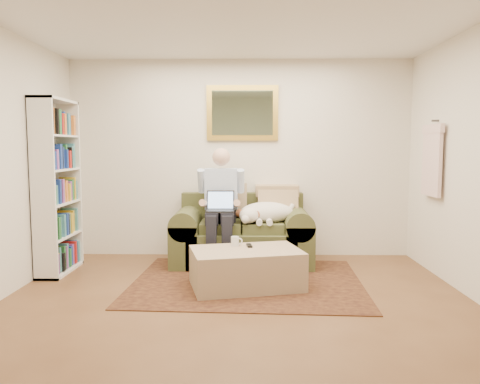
{
  "coord_description": "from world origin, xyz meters",
  "views": [
    {
      "loc": [
        0.1,
        -3.73,
        1.45
      ],
      "look_at": [
        0.02,
        1.5,
        0.95
      ],
      "focal_mm": 35.0,
      "sensor_mm": 36.0,
      "label": 1
    }
  ],
  "objects_px": {
    "sleeping_dog": "(267,212)",
    "bookshelf": "(57,187)",
    "laptop": "(220,206)",
    "coffee_mug": "(235,241)",
    "sofa": "(242,240)",
    "seated_man": "(221,208)",
    "ottoman": "(246,268)"
  },
  "relations": [
    {
      "from": "laptop",
      "to": "coffee_mug",
      "type": "height_order",
      "value": "laptop"
    },
    {
      "from": "bookshelf",
      "to": "coffee_mug",
      "type": "bearing_deg",
      "value": -11.31
    },
    {
      "from": "sofa",
      "to": "sleeping_dog",
      "type": "xyz_separation_m",
      "value": [
        0.31,
        -0.09,
        0.36
      ]
    },
    {
      "from": "sofa",
      "to": "coffee_mug",
      "type": "xyz_separation_m",
      "value": [
        -0.06,
        -0.85,
        0.16
      ]
    },
    {
      "from": "sofa",
      "to": "sleeping_dog",
      "type": "bearing_deg",
      "value": -15.74
    },
    {
      "from": "sofa",
      "to": "laptop",
      "type": "xyz_separation_m",
      "value": [
        -0.26,
        -0.22,
        0.46
      ]
    },
    {
      "from": "sofa",
      "to": "laptop",
      "type": "distance_m",
      "value": 0.57
    },
    {
      "from": "seated_man",
      "to": "coffee_mug",
      "type": "distance_m",
      "value": 0.76
    },
    {
      "from": "coffee_mug",
      "to": "laptop",
      "type": "bearing_deg",
      "value": 107.19
    },
    {
      "from": "sleeping_dog",
      "to": "sofa",
      "type": "bearing_deg",
      "value": 164.26
    },
    {
      "from": "seated_man",
      "to": "laptop",
      "type": "relative_size",
      "value": 4.33
    },
    {
      "from": "sofa",
      "to": "sleeping_dog",
      "type": "height_order",
      "value": "sofa"
    },
    {
      "from": "laptop",
      "to": "bookshelf",
      "type": "distance_m",
      "value": 1.9
    },
    {
      "from": "sleeping_dog",
      "to": "coffee_mug",
      "type": "distance_m",
      "value": 0.87
    },
    {
      "from": "sleeping_dog",
      "to": "coffee_mug",
      "type": "xyz_separation_m",
      "value": [
        -0.37,
        -0.76,
        -0.2
      ]
    },
    {
      "from": "sofa",
      "to": "seated_man",
      "type": "distance_m",
      "value": 0.52
    },
    {
      "from": "sleeping_dog",
      "to": "bookshelf",
      "type": "height_order",
      "value": "bookshelf"
    },
    {
      "from": "sofa",
      "to": "ottoman",
      "type": "distance_m",
      "value": 1.03
    },
    {
      "from": "ottoman",
      "to": "bookshelf",
      "type": "bearing_deg",
      "value": 164.87
    },
    {
      "from": "seated_man",
      "to": "bookshelf",
      "type": "relative_size",
      "value": 0.72
    },
    {
      "from": "sleeping_dog",
      "to": "bookshelf",
      "type": "xyz_separation_m",
      "value": [
        -2.44,
        -0.35,
        0.34
      ]
    },
    {
      "from": "coffee_mug",
      "to": "sleeping_dog",
      "type": "bearing_deg",
      "value": 63.88
    },
    {
      "from": "sleeping_dog",
      "to": "bookshelf",
      "type": "distance_m",
      "value": 2.49
    },
    {
      "from": "coffee_mug",
      "to": "seated_man",
      "type": "bearing_deg",
      "value": 105.62
    },
    {
      "from": "seated_man",
      "to": "ottoman",
      "type": "distance_m",
      "value": 1.06
    },
    {
      "from": "laptop",
      "to": "ottoman",
      "type": "height_order",
      "value": "laptop"
    },
    {
      "from": "seated_man",
      "to": "ottoman",
      "type": "relative_size",
      "value": 1.31
    },
    {
      "from": "sleeping_dog",
      "to": "bookshelf",
      "type": "bearing_deg",
      "value": -171.93
    },
    {
      "from": "ottoman",
      "to": "laptop",
      "type": "bearing_deg",
      "value": 111.36
    },
    {
      "from": "seated_man",
      "to": "sleeping_dog",
      "type": "relative_size",
      "value": 2.04
    },
    {
      "from": "seated_man",
      "to": "sleeping_dog",
      "type": "xyz_separation_m",
      "value": [
        0.56,
        0.07,
        -0.07
      ]
    },
    {
      "from": "sofa",
      "to": "bookshelf",
      "type": "xyz_separation_m",
      "value": [
        -2.13,
        -0.43,
        0.7
      ]
    }
  ]
}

